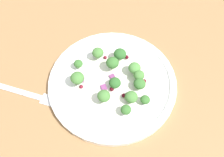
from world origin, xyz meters
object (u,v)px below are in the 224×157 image
at_px(broccoli_floret_2, 145,100).
at_px(fork, 22,92).
at_px(plate, 112,83).
at_px(broccoli_floret_0, 77,78).
at_px(broccoli_floret_1, 112,63).

xyz_separation_m(broccoli_floret_2, fork, (-0.12, 0.23, -0.02)).
bearing_deg(fork, plate, -50.89).
relative_size(plate, broccoli_floret_2, 13.78).
height_order(plate, broccoli_floret_0, broccoli_floret_0).
height_order(plate, fork, plate).
xyz_separation_m(plate, fork, (-0.12, 0.15, -0.01)).
distance_m(broccoli_floret_1, broccoli_floret_2, 0.11).
bearing_deg(fork, broccoli_floret_0, -49.22).
distance_m(broccoli_floret_0, fork, 0.13).
distance_m(broccoli_floret_2, fork, 0.26).
xyz_separation_m(plate, broccoli_floret_2, (-0.00, -0.08, 0.02)).
bearing_deg(plate, broccoli_floret_1, 31.62).
distance_m(broccoli_floret_0, broccoli_floret_2, 0.15).
distance_m(plate, fork, 0.19).
height_order(plate, broccoli_floret_2, broccoli_floret_2).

